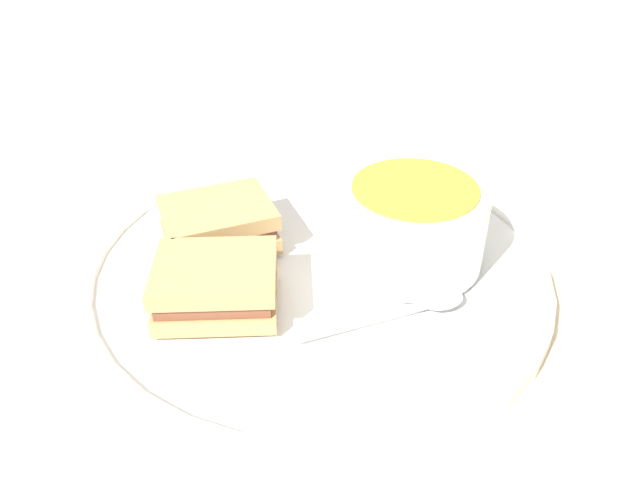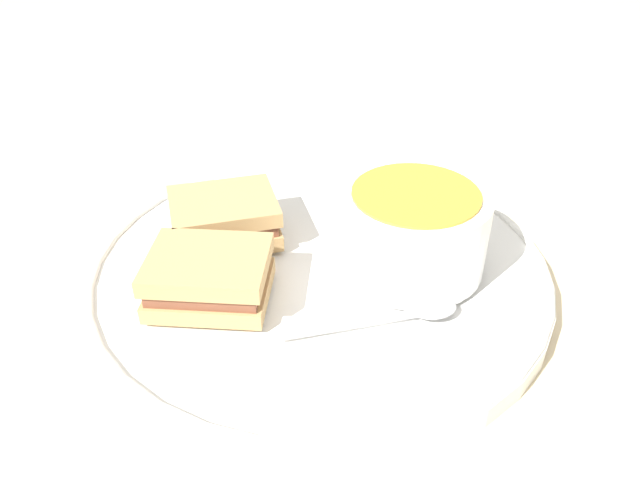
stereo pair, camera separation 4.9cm
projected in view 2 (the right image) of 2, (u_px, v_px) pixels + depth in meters
ground_plane at (320, 280)px, 0.51m from camera, size 2.40×2.40×0.00m
plate at (320, 269)px, 0.51m from camera, size 0.37×0.37×0.02m
soup_bowl at (413, 230)px, 0.48m from camera, size 0.11×0.11×0.07m
spoon at (418, 311)px, 0.44m from camera, size 0.11×0.09×0.01m
sandwich_half_near at (225, 218)px, 0.52m from camera, size 0.11×0.11×0.04m
sandwich_half_far at (209, 277)px, 0.45m from camera, size 0.10×0.09×0.04m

